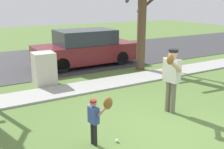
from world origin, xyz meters
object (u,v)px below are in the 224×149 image
(utility_cabinet, at_px, (44,69))
(street_tree_near, at_px, (142,14))
(baseball, at_px, (117,141))
(person_adult, at_px, (172,74))
(parked_suv_maroon, at_px, (85,48))
(person_child, at_px, (98,114))

(utility_cabinet, height_order, street_tree_near, street_tree_near)
(baseball, distance_m, utility_cabinet, 4.74)
(person_adult, distance_m, street_tree_near, 4.76)
(utility_cabinet, bearing_deg, baseball, -87.48)
(person_adult, relative_size, parked_suv_maroon, 0.37)
(person_adult, relative_size, utility_cabinet, 1.46)
(person_child, bearing_deg, person_adult, 0.52)
(person_adult, distance_m, baseball, 2.37)
(person_child, relative_size, utility_cabinet, 0.88)
(baseball, relative_size, street_tree_near, 0.02)
(person_adult, bearing_deg, baseball, 6.39)
(person_child, xyz_separation_m, parked_suv_maroon, (2.69, 6.57, 0.11))
(person_child, relative_size, parked_suv_maroon, 0.22)
(person_child, xyz_separation_m, baseball, (0.38, -0.14, -0.65))
(person_child, xyz_separation_m, utility_cabinet, (0.18, 4.56, -0.09))
(utility_cabinet, bearing_deg, person_child, -92.21)
(street_tree_near, relative_size, parked_suv_maroon, 0.95)
(parked_suv_maroon, bearing_deg, person_adult, -92.62)
(person_adult, xyz_separation_m, baseball, (-2.03, -0.63, -1.04))
(person_child, height_order, street_tree_near, street_tree_near)
(utility_cabinet, height_order, parked_suv_maroon, parked_suv_maroon)
(utility_cabinet, relative_size, street_tree_near, 0.26)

